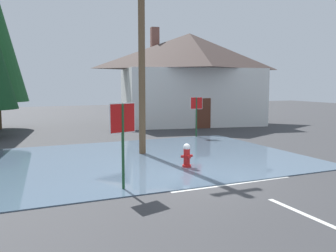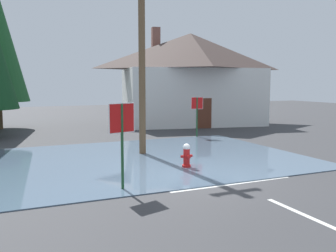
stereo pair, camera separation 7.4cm
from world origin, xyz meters
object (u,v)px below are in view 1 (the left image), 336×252
object	(u,v)px
stop_sign_near	(123,128)
stop_sign_far	(196,109)
fire_hydrant	(187,156)
house	(189,77)
utility_pole	(142,56)

from	to	relation	value
stop_sign_near	stop_sign_far	world-z (taller)	stop_sign_near
stop_sign_near	fire_hydrant	world-z (taller)	stop_sign_near
fire_hydrant	stop_sign_far	xyz separation A→B (m)	(3.93, 6.60, 1.15)
stop_sign_near	house	world-z (taller)	house
fire_hydrant	house	bearing A→B (deg)	62.50
utility_pole	stop_sign_near	bearing A→B (deg)	-115.87
stop_sign_near	utility_pole	xyz separation A→B (m)	(2.35, 4.85, 2.36)
stop_sign_near	utility_pole	distance (m)	5.89
house	fire_hydrant	bearing A→B (deg)	-117.50
stop_sign_near	fire_hydrant	size ratio (longest dim) A/B	2.82
stop_sign_far	house	world-z (taller)	house
utility_pole	stop_sign_far	bearing A→B (deg)	38.06
stop_sign_far	house	xyz separation A→B (m)	(3.03, 6.77, 1.86)
stop_sign_far	fire_hydrant	bearing A→B (deg)	-120.79
stop_sign_near	house	distance (m)	18.13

